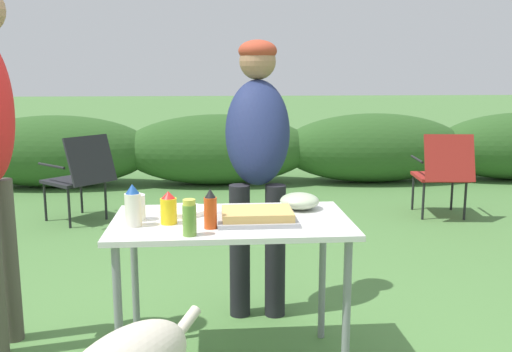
{
  "coord_description": "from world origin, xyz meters",
  "views": [
    {
      "loc": [
        -0.09,
        -2.56,
        1.42
      ],
      "look_at": [
        0.14,
        0.28,
        0.89
      ],
      "focal_mm": 40.0,
      "sensor_mm": 36.0,
      "label": 1
    }
  ],
  "objects_px": {
    "relish_jar": "(189,218)",
    "plate_stack": "(183,211)",
    "paper_cup_stack": "(137,207)",
    "camp_chair_green_behind_table": "(81,174)",
    "mayo_bottle": "(133,206)",
    "mustard_bottle": "(169,208)",
    "food_tray": "(257,216)",
    "camp_chair_near_hedge": "(443,170)",
    "hot_sauce_bottle": "(210,210)",
    "folding_table": "(231,235)",
    "mixing_bowl": "(300,201)",
    "standing_person_with_beanie": "(258,145)"
  },
  "relations": [
    {
      "from": "plate_stack",
      "to": "mayo_bottle",
      "type": "bearing_deg",
      "value": -134.26
    },
    {
      "from": "hot_sauce_bottle",
      "to": "mixing_bowl",
      "type": "bearing_deg",
      "value": 35.84
    },
    {
      "from": "camp_chair_green_behind_table",
      "to": "folding_table",
      "type": "bearing_deg",
      "value": -111.32
    },
    {
      "from": "paper_cup_stack",
      "to": "relish_jar",
      "type": "distance_m",
      "value": 0.37
    },
    {
      "from": "plate_stack",
      "to": "standing_person_with_beanie",
      "type": "height_order",
      "value": "standing_person_with_beanie"
    },
    {
      "from": "paper_cup_stack",
      "to": "mayo_bottle",
      "type": "height_order",
      "value": "mayo_bottle"
    },
    {
      "from": "mustard_bottle",
      "to": "folding_table",
      "type": "bearing_deg",
      "value": 10.85
    },
    {
      "from": "mixing_bowl",
      "to": "camp_chair_near_hedge",
      "type": "distance_m",
      "value": 3.12
    },
    {
      "from": "camp_chair_green_behind_table",
      "to": "mustard_bottle",
      "type": "bearing_deg",
      "value": -116.61
    },
    {
      "from": "mustard_bottle",
      "to": "camp_chair_green_behind_table",
      "type": "xyz_separation_m",
      "value": [
        -1.03,
        2.86,
        -0.34
      ]
    },
    {
      "from": "paper_cup_stack",
      "to": "mayo_bottle",
      "type": "relative_size",
      "value": 0.63
    },
    {
      "from": "camp_chair_near_hedge",
      "to": "mixing_bowl",
      "type": "bearing_deg",
      "value": -119.59
    },
    {
      "from": "mayo_bottle",
      "to": "relish_jar",
      "type": "height_order",
      "value": "mayo_bottle"
    },
    {
      "from": "plate_stack",
      "to": "mayo_bottle",
      "type": "xyz_separation_m",
      "value": [
        -0.21,
        -0.21,
        0.08
      ]
    },
    {
      "from": "plate_stack",
      "to": "camp_chair_near_hedge",
      "type": "bearing_deg",
      "value": 47.19
    },
    {
      "from": "mixing_bowl",
      "to": "camp_chair_near_hedge",
      "type": "bearing_deg",
      "value": 54.47
    },
    {
      "from": "hot_sauce_bottle",
      "to": "camp_chair_green_behind_table",
      "type": "distance_m",
      "value": 3.21
    },
    {
      "from": "plate_stack",
      "to": "folding_table",
      "type": "bearing_deg",
      "value": -29.31
    },
    {
      "from": "relish_jar",
      "to": "plate_stack",
      "type": "bearing_deg",
      "value": 97.03
    },
    {
      "from": "hot_sauce_bottle",
      "to": "paper_cup_stack",
      "type": "bearing_deg",
      "value": 153.83
    },
    {
      "from": "food_tray",
      "to": "hot_sauce_bottle",
      "type": "relative_size",
      "value": 2.05
    },
    {
      "from": "folding_table",
      "to": "mayo_bottle",
      "type": "distance_m",
      "value": 0.47
    },
    {
      "from": "plate_stack",
      "to": "mayo_bottle",
      "type": "relative_size",
      "value": 1.23
    },
    {
      "from": "paper_cup_stack",
      "to": "camp_chair_green_behind_table",
      "type": "xyz_separation_m",
      "value": [
        -0.88,
        2.78,
        -0.33
      ]
    },
    {
      "from": "food_tray",
      "to": "relish_jar",
      "type": "distance_m",
      "value": 0.36
    },
    {
      "from": "plate_stack",
      "to": "camp_chair_green_behind_table",
      "type": "relative_size",
      "value": 0.28
    },
    {
      "from": "relish_jar",
      "to": "mayo_bottle",
      "type": "bearing_deg",
      "value": 146.41
    },
    {
      "from": "folding_table",
      "to": "standing_person_with_beanie",
      "type": "relative_size",
      "value": 0.69
    },
    {
      "from": "mustard_bottle",
      "to": "relish_jar",
      "type": "relative_size",
      "value": 0.97
    },
    {
      "from": "food_tray",
      "to": "hot_sauce_bottle",
      "type": "bearing_deg",
      "value": -156.52
    },
    {
      "from": "mixing_bowl",
      "to": "camp_chair_green_behind_table",
      "type": "bearing_deg",
      "value": 122.22
    },
    {
      "from": "food_tray",
      "to": "mayo_bottle",
      "type": "distance_m",
      "value": 0.56
    },
    {
      "from": "plate_stack",
      "to": "mayo_bottle",
      "type": "distance_m",
      "value": 0.31
    },
    {
      "from": "relish_jar",
      "to": "camp_chair_near_hedge",
      "type": "height_order",
      "value": "relish_jar"
    },
    {
      "from": "food_tray",
      "to": "standing_person_with_beanie",
      "type": "relative_size",
      "value": 0.23
    },
    {
      "from": "paper_cup_stack",
      "to": "camp_chair_near_hedge",
      "type": "height_order",
      "value": "paper_cup_stack"
    },
    {
      "from": "plate_stack",
      "to": "camp_chair_near_hedge",
      "type": "distance_m",
      "value": 3.52
    },
    {
      "from": "hot_sauce_bottle",
      "to": "camp_chair_near_hedge",
      "type": "relative_size",
      "value": 0.21
    },
    {
      "from": "food_tray",
      "to": "plate_stack",
      "type": "height_order",
      "value": "food_tray"
    },
    {
      "from": "plate_stack",
      "to": "hot_sauce_bottle",
      "type": "bearing_deg",
      "value": -64.0
    },
    {
      "from": "food_tray",
      "to": "hot_sauce_bottle",
      "type": "height_order",
      "value": "hot_sauce_bottle"
    },
    {
      "from": "food_tray",
      "to": "mixing_bowl",
      "type": "relative_size",
      "value": 1.85
    },
    {
      "from": "mustard_bottle",
      "to": "relish_jar",
      "type": "distance_m",
      "value": 0.22
    },
    {
      "from": "mayo_bottle",
      "to": "hot_sauce_bottle",
      "type": "bearing_deg",
      "value": -10.55
    },
    {
      "from": "relish_jar",
      "to": "camp_chair_near_hedge",
      "type": "bearing_deg",
      "value": 51.65
    },
    {
      "from": "mixing_bowl",
      "to": "standing_person_with_beanie",
      "type": "distance_m",
      "value": 0.59
    },
    {
      "from": "standing_person_with_beanie",
      "to": "camp_chair_green_behind_table",
      "type": "xyz_separation_m",
      "value": [
        -1.49,
        2.11,
        -0.53
      ]
    },
    {
      "from": "mayo_bottle",
      "to": "camp_chair_green_behind_table",
      "type": "distance_m",
      "value": 3.04
    },
    {
      "from": "folding_table",
      "to": "hot_sauce_bottle",
      "type": "relative_size",
      "value": 6.23
    },
    {
      "from": "mixing_bowl",
      "to": "relish_jar",
      "type": "bearing_deg",
      "value": -141.31
    }
  ]
}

